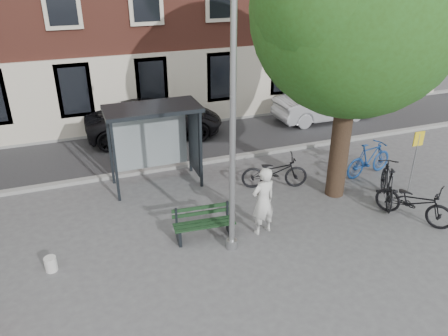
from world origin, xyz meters
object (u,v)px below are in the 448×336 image
bike_c (414,202)px  car_dark (155,119)px  lamppost (233,146)px  bike_b (369,159)px  car_silver (324,104)px  notice_sign (417,148)px  bus_shelter (165,126)px  bike_a (274,172)px  painter (263,201)px  bike_d (388,183)px  bench (204,224)px

bike_c → car_dark: (-5.32, 8.68, 0.20)m
car_dark → lamppost: bearing=-174.1°
lamppost → bike_c: lamppost is taller
bike_b → car_silver: car_silver is taller
bike_c → notice_sign: notice_sign is taller
bus_shelter → bike_c: bearing=-38.5°
lamppost → bike_a: (2.44, 2.55, -2.24)m
bus_shelter → notice_sign: size_ratio=1.43×
painter → bike_b: 5.10m
bike_d → car_silver: size_ratio=0.46×
bus_shelter → bike_b: bus_shelter is taller
bus_shelter → bike_b: (6.37, -1.88, -1.33)m
painter → bench: 1.65m
painter → lamppost: bearing=8.9°
bike_b → notice_sign: bearing=-170.6°
bench → bike_b: (6.26, 1.52, 0.21)m
painter → notice_sign: 5.29m
bench → lamppost: bearing=-50.3°
bike_a → car_silver: (4.88, 4.95, 0.19)m
bike_d → notice_sign: (1.11, 0.26, 0.85)m
car_dark → notice_sign: bearing=-134.0°
notice_sign → car_dark: bearing=133.8°
bike_a → bike_d: 3.36m
lamppost → car_silver: bearing=45.7°
bench → notice_sign: 6.85m
bike_b → notice_sign: 1.72m
painter → car_dark: painter is taller
bike_a → lamppost: bearing=153.4°
lamppost → bike_a: bearing=46.3°
bike_b → car_dark: 8.39m
car_dark → notice_sign: notice_sign is taller
lamppost → bus_shelter: bearing=98.4°
painter → bike_b: painter is taller
bike_d → car_dark: (-5.29, 7.62, 0.14)m
bike_b → bike_c: 2.78m
bus_shelter → car_silver: 8.70m
car_dark → bike_a: bearing=-150.4°
bike_c → bike_d: size_ratio=1.04×
car_silver → notice_sign: 6.79m
painter → bike_c: 4.28m
car_dark → car_silver: (7.45, -0.68, -0.02)m
bus_shelter → painter: (1.63, -3.72, -0.97)m
bike_d → notice_sign: size_ratio=1.02×
painter → bench: size_ratio=1.16×
lamppost → notice_sign: bearing=7.5°
bike_c → notice_sign: 1.94m
bus_shelter → car_dark: bearing=83.4°
bus_shelter → bench: (0.11, -3.40, -1.54)m
lamppost → bike_b: bearing=21.1°
lamppost → car_silver: size_ratio=1.37×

